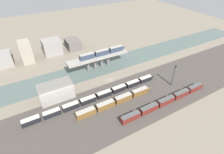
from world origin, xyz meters
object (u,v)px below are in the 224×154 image
at_px(warehouse_building, 56,91).
at_px(signal_tower, 174,76).
at_px(train_yard_near, 167,100).
at_px(train_on_bridge, 103,52).
at_px(train_yard_far, 98,96).
at_px(train_yard_mid, 117,101).

bearing_deg(warehouse_building, signal_tower, -20.36).
relative_size(train_yard_near, warehouse_building, 3.29).
bearing_deg(signal_tower, train_on_bridge, 122.66).
height_order(train_on_bridge, train_yard_far, train_on_bridge).
distance_m(train_on_bridge, train_yard_far, 39.28).
xyz_separation_m(train_yard_near, warehouse_building, (-55.34, 37.34, 3.08)).
distance_m(train_yard_mid, signal_tower, 41.78).
distance_m(train_on_bridge, train_yard_mid, 44.26).
relative_size(train_on_bridge, train_yard_far, 0.44).
relative_size(train_on_bridge, warehouse_building, 1.95).
relative_size(train_yard_far, signal_tower, 5.75).
height_order(train_yard_far, warehouse_building, warehouse_building).
bearing_deg(train_yard_near, train_on_bridge, 103.56).
xyz_separation_m(train_yard_mid, warehouse_building, (-29.09, 22.88, 3.10)).
bearing_deg(train_on_bridge, train_yard_far, -122.55).
relative_size(train_on_bridge, train_yard_near, 0.60).
xyz_separation_m(train_on_bridge, signal_tower, (28.44, -44.37, -4.57)).
bearing_deg(train_on_bridge, train_yard_near, -76.44).
relative_size(train_yard_mid, train_yard_far, 0.58).
bearing_deg(warehouse_building, train_on_bridge, 23.52).
bearing_deg(train_yard_far, signal_tower, -14.28).
bearing_deg(warehouse_building, train_yard_near, -34.01).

